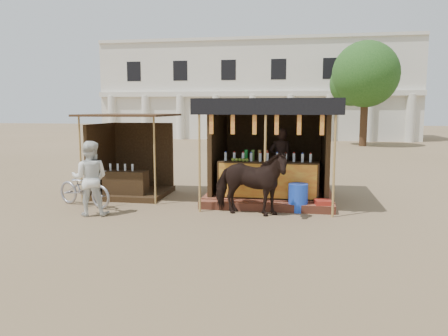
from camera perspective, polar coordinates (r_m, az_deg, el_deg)
ground at (r=9.29m, az=-1.72°, el=-8.06°), size 120.00×120.00×0.00m
main_stall at (r=12.23m, az=6.12°, el=0.66°), size 3.60×3.61×2.78m
secondary_stall at (r=13.09m, az=-12.52°, el=0.20°), size 2.40×2.40×2.38m
cow at (r=10.37m, az=3.42°, el=-1.97°), size 1.96×1.12×1.57m
motorbike at (r=11.95m, az=-17.78°, el=-2.53°), size 1.91×1.22×0.95m
bystander at (r=10.82m, az=-17.10°, el=-1.30°), size 0.99×0.84×1.78m
blue_barrel at (r=10.97m, az=9.64°, el=-3.83°), size 0.54×0.54×0.70m
red_crate at (r=11.03m, az=12.79°, el=-4.88°), size 0.45×0.44×0.31m
cooler at (r=11.58m, az=10.28°, el=-3.82°), size 0.72×0.57×0.46m
background_building at (r=38.91m, az=4.37°, el=9.89°), size 26.00×7.45×8.18m
tree at (r=31.22m, az=17.62°, el=11.28°), size 4.50×4.40×7.00m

